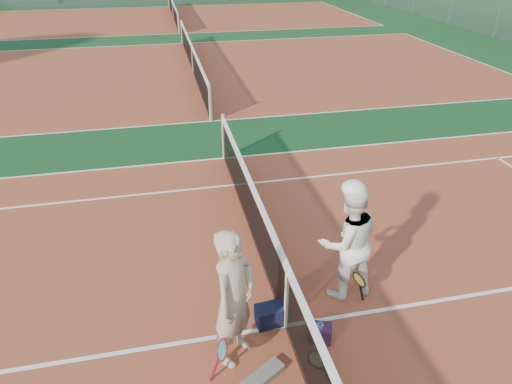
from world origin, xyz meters
TOP-DOWN VIEW (x-y plane):
  - ground at (0.00, 0.00)m, footprint 130.00×130.00m
  - court_main at (0.00, 0.00)m, footprint 23.77×10.97m
  - court_far_a at (0.00, 13.50)m, footprint 23.77×10.97m
  - court_far_b at (0.00, 27.00)m, footprint 23.77×10.97m
  - net_main at (0.00, 0.00)m, footprint 0.10×10.98m
  - net_far_a at (0.00, 13.50)m, footprint 0.10×10.98m
  - net_far_b at (0.00, 27.00)m, footprint 0.10×10.98m
  - player_a at (-0.74, -0.32)m, footprint 0.78×0.81m
  - player_b at (1.01, 0.50)m, footprint 0.95×0.77m
  - racket_red at (-0.95, -0.62)m, footprint 0.28×0.31m
  - racket_black_held at (1.11, 0.20)m, footprint 0.30×0.33m
  - racket_spare at (0.24, -0.64)m, footprint 0.36×0.63m
  - sports_bag_navy at (-0.20, 0.09)m, footprint 0.40×0.29m
  - sports_bag_purple at (0.37, -0.33)m, footprint 0.36×0.30m
  - net_cover_canvas at (-0.60, -0.83)m, footprint 0.81×0.59m
  - water_bottle at (0.36, -0.35)m, footprint 0.09×0.09m

SIDE VIEW (x-z plane):
  - ground at x=0.00m, z-range 0.00..0.00m
  - court_main at x=0.00m, z-range 0.00..0.01m
  - court_far_a at x=0.00m, z-range 0.00..0.01m
  - court_far_b at x=0.00m, z-range 0.00..0.01m
  - racket_spare at x=0.24m, z-range 0.00..0.03m
  - net_cover_canvas at x=-0.60m, z-range 0.00..0.09m
  - sports_bag_purple at x=0.37m, z-range 0.00..0.24m
  - sports_bag_navy at x=-0.20m, z-range 0.00..0.30m
  - water_bottle at x=0.36m, z-range 0.00..0.30m
  - racket_red at x=-0.95m, z-range 0.00..0.57m
  - racket_black_held at x=1.11m, z-range 0.00..0.58m
  - net_main at x=0.00m, z-range 0.00..1.02m
  - net_far_a at x=0.00m, z-range 0.00..1.02m
  - net_far_b at x=0.00m, z-range 0.00..1.02m
  - player_b at x=1.01m, z-range 0.00..1.81m
  - player_a at x=-0.74m, z-range 0.00..1.86m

